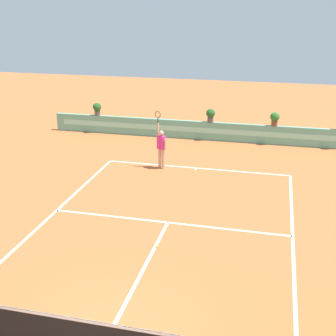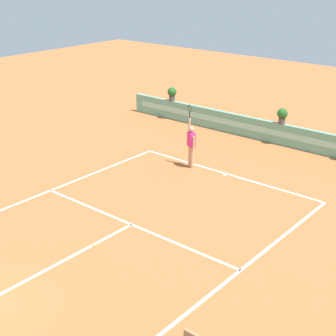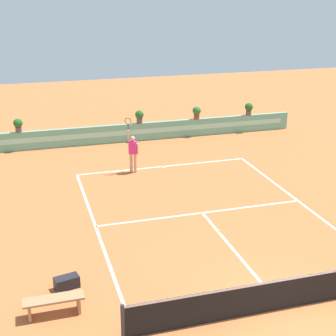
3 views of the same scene
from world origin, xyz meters
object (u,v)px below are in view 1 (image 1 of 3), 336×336
at_px(potted_plant_far_left, 97,108).
at_px(potted_plant_right, 275,118).
at_px(tennis_ball_near_baseline, 157,246).
at_px(potted_plant_centre, 211,114).
at_px(tennis_player, 161,146).

relative_size(potted_plant_far_left, potted_plant_right, 1.00).
bearing_deg(tennis_ball_near_baseline, potted_plant_centre, 90.61).
xyz_separation_m(tennis_ball_near_baseline, potted_plant_right, (3.21, 11.67, 1.38)).
bearing_deg(tennis_player, potted_plant_right, 45.20).
xyz_separation_m(potted_plant_centre, potted_plant_right, (3.33, 0.00, 0.00)).
height_order(tennis_player, potted_plant_centre, tennis_player).
xyz_separation_m(tennis_ball_near_baseline, potted_plant_far_left, (-6.56, 11.67, 1.38)).
bearing_deg(tennis_ball_near_baseline, potted_plant_right, 74.62).
xyz_separation_m(tennis_player, potted_plant_far_left, (-4.96, 4.84, 0.36)).
bearing_deg(potted_plant_centre, tennis_player, -106.90).
bearing_deg(potted_plant_far_left, potted_plant_right, 0.00).
xyz_separation_m(tennis_player, potted_plant_centre, (1.47, 4.84, 0.36)).
relative_size(potted_plant_centre, potted_plant_right, 1.00).
distance_m(potted_plant_centre, potted_plant_far_left, 6.43).
bearing_deg(tennis_ball_near_baseline, potted_plant_far_left, 119.32).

